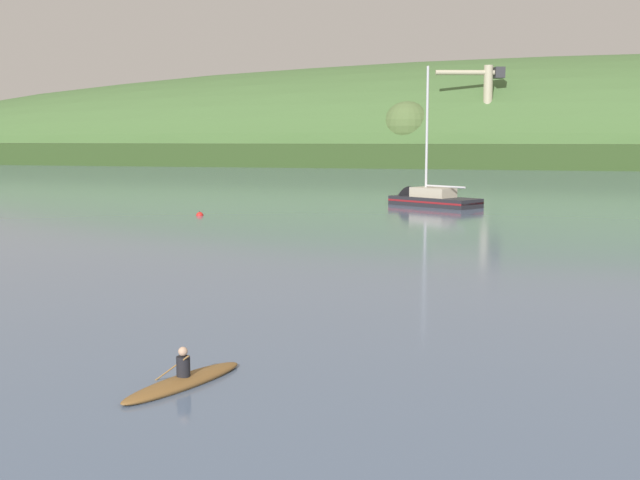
# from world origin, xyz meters

# --- Properties ---
(far_shoreline_hill) EXTENTS (585.98, 129.87, 52.03)m
(far_shoreline_hill) POSITION_xyz_m (17.99, 205.31, 0.21)
(far_shoreline_hill) COLOR #314A21
(far_shoreline_hill) RESTS_ON ground
(dockside_crane) EXTENTS (14.30, 7.22, 21.34)m
(dockside_crane) POSITION_xyz_m (-5.81, 171.20, 10.43)
(dockside_crane) COLOR #4C4C51
(dockside_crane) RESTS_ON ground
(sailboat_near_mooring) EXTENTS (9.29, 6.95, 13.24)m
(sailboat_near_mooring) POSITION_xyz_m (1.27, 66.96, 0.28)
(sailboat_near_mooring) COLOR #232328
(sailboat_near_mooring) RESTS_ON ground
(canoe_with_paddler) EXTENTS (1.83, 3.82, 1.02)m
(canoe_with_paddler) POSITION_xyz_m (5.57, 15.68, 0.10)
(canoe_with_paddler) COLOR brown
(canoe_with_paddler) RESTS_ON ground
(mooring_buoy_midchannel) EXTENTS (0.55, 0.55, 0.63)m
(mooring_buoy_midchannel) POSITION_xyz_m (-12.98, 52.50, 0.00)
(mooring_buoy_midchannel) COLOR red
(mooring_buoy_midchannel) RESTS_ON ground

